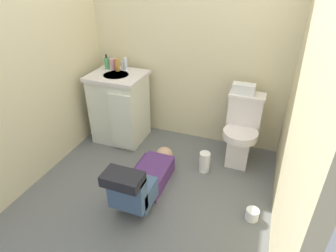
% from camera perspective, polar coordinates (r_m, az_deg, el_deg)
% --- Properties ---
extents(ground_plane, '(2.72, 3.12, 0.04)m').
position_cam_1_polar(ground_plane, '(2.86, -3.28, -12.46)').
color(ground_plane, slate).
extents(wall_back, '(2.38, 0.08, 2.40)m').
position_cam_1_polar(wall_back, '(3.22, 4.14, 17.26)').
color(wall_back, beige).
rests_on(wall_back, ground_plane).
extents(wall_left, '(0.08, 2.12, 2.40)m').
position_cam_1_polar(wall_left, '(2.88, -26.19, 12.77)').
color(wall_left, beige).
rests_on(wall_left, ground_plane).
extents(wall_right, '(0.08, 2.12, 2.40)m').
position_cam_1_polar(wall_right, '(2.06, 26.69, 6.48)').
color(wall_right, beige).
rests_on(wall_right, ground_plane).
extents(toilet, '(0.36, 0.46, 0.75)m').
position_cam_1_polar(toilet, '(3.09, 14.40, -0.93)').
color(toilet, silver).
rests_on(toilet, ground_plane).
extents(vanity_cabinet, '(0.60, 0.53, 0.82)m').
position_cam_1_polar(vanity_cabinet, '(3.42, -9.53, 3.77)').
color(vanity_cabinet, silver).
rests_on(vanity_cabinet, ground_plane).
extents(faucet, '(0.02, 0.02, 0.10)m').
position_cam_1_polar(faucet, '(3.37, -9.03, 11.72)').
color(faucet, silver).
rests_on(faucet, vanity_cabinet).
extents(person_plumber, '(0.39, 1.06, 0.52)m').
position_cam_1_polar(person_plumber, '(2.68, -4.87, -10.53)').
color(person_plumber, '#512D6B').
rests_on(person_plumber, ground_plane).
extents(tissue_box, '(0.22, 0.11, 0.10)m').
position_cam_1_polar(tissue_box, '(2.99, 14.83, 7.19)').
color(tissue_box, silver).
rests_on(tissue_box, toilet).
extents(soap_dispenser, '(0.06, 0.06, 0.17)m').
position_cam_1_polar(soap_dispenser, '(3.44, -12.06, 12.14)').
color(soap_dispenser, '#49995E').
rests_on(soap_dispenser, vanity_cabinet).
extents(bottle_pink, '(0.05, 0.05, 0.13)m').
position_cam_1_polar(bottle_pink, '(3.39, -10.91, 11.92)').
color(bottle_pink, '#D18A9B').
rests_on(bottle_pink, vanity_cabinet).
extents(bottle_amber, '(0.05, 0.05, 0.14)m').
position_cam_1_polar(bottle_amber, '(3.35, -10.05, 11.87)').
color(bottle_amber, '#C58933').
rests_on(bottle_amber, vanity_cabinet).
extents(bottle_clear, '(0.04, 0.04, 0.14)m').
position_cam_1_polar(bottle_clear, '(3.36, -8.47, 12.11)').
color(bottle_clear, silver).
rests_on(bottle_clear, vanity_cabinet).
extents(paper_towel_roll, '(0.11, 0.11, 0.22)m').
position_cam_1_polar(paper_towel_roll, '(3.00, 7.26, -7.10)').
color(paper_towel_roll, white).
rests_on(paper_towel_roll, ground_plane).
extents(toilet_paper_roll, '(0.11, 0.11, 0.10)m').
position_cam_1_polar(toilet_paper_roll, '(2.64, 16.39, -16.50)').
color(toilet_paper_roll, white).
rests_on(toilet_paper_roll, ground_plane).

